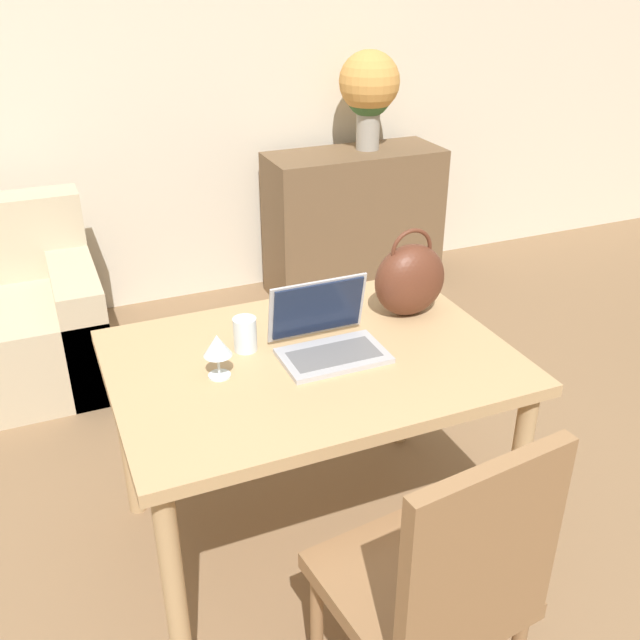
# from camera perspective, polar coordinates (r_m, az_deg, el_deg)

# --- Properties ---
(wall_back) EXTENTS (10.00, 0.06, 2.70)m
(wall_back) POSITION_cam_1_polar(r_m,az_deg,el_deg) (4.00, -14.31, 19.57)
(wall_back) COLOR beige
(wall_back) RESTS_ON ground_plane
(dining_table) EXTENTS (1.21, 0.87, 0.74)m
(dining_table) POSITION_cam_1_polar(r_m,az_deg,el_deg) (2.25, -0.69, -4.90)
(dining_table) COLOR tan
(dining_table) RESTS_ON ground_plane
(chair) EXTENTS (0.49, 0.49, 0.95)m
(chair) POSITION_cam_1_polar(r_m,az_deg,el_deg) (1.81, 9.64, -20.00)
(chair) COLOR olive
(chair) RESTS_ON ground_plane
(sideboard) EXTENTS (1.01, 0.40, 0.84)m
(sideboard) POSITION_cam_1_polar(r_m,az_deg,el_deg) (4.23, 2.69, 7.77)
(sideboard) COLOR brown
(sideboard) RESTS_ON ground_plane
(laptop) EXTENTS (0.32, 0.25, 0.21)m
(laptop) POSITION_cam_1_polar(r_m,az_deg,el_deg) (2.21, 0.47, -1.04)
(laptop) COLOR #ADADB2
(laptop) RESTS_ON dining_table
(drinking_glass) EXTENTS (0.07, 0.07, 0.11)m
(drinking_glass) POSITION_cam_1_polar(r_m,az_deg,el_deg) (2.22, -6.01, -1.14)
(drinking_glass) COLOR silver
(drinking_glass) RESTS_ON dining_table
(wine_glass) EXTENTS (0.08, 0.08, 0.14)m
(wine_glass) POSITION_cam_1_polar(r_m,az_deg,el_deg) (2.07, -8.22, -2.15)
(wine_glass) COLOR silver
(wine_glass) RESTS_ON dining_table
(handbag) EXTENTS (0.25, 0.16, 0.31)m
(handbag) POSITION_cam_1_polar(r_m,az_deg,el_deg) (2.42, 7.20, 3.27)
(handbag) COLOR #592D1E
(handbag) RESTS_ON dining_table
(flower_vase) EXTENTS (0.33, 0.33, 0.54)m
(flower_vase) POSITION_cam_1_polar(r_m,az_deg,el_deg) (4.10, 3.95, 17.99)
(flower_vase) COLOR #9E998E
(flower_vase) RESTS_ON sideboard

